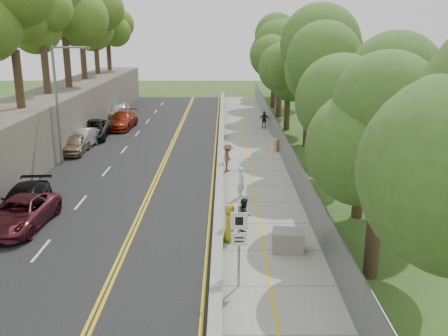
{
  "coord_description": "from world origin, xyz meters",
  "views": [
    {
      "loc": [
        0.55,
        -19.24,
        9.09
      ],
      "look_at": [
        0.5,
        8.0,
        1.4
      ],
      "focal_mm": 40.0,
      "sensor_mm": 36.0,
      "label": 1
    }
  ],
  "objects_px": {
    "painter_0": "(229,223)",
    "streetlight": "(60,97)",
    "person_far": "(264,120)",
    "concrete_block": "(288,241)",
    "car_2": "(20,213)",
    "signpost": "(239,238)",
    "construction_barrel": "(274,145)"
  },
  "relations": [
    {
      "from": "concrete_block",
      "to": "streetlight",
      "type": "bearing_deg",
      "value": 134.38
    },
    {
      "from": "streetlight",
      "to": "construction_barrel",
      "type": "height_order",
      "value": "streetlight"
    },
    {
      "from": "streetlight",
      "to": "signpost",
      "type": "relative_size",
      "value": 2.58
    },
    {
      "from": "concrete_block",
      "to": "car_2",
      "type": "bearing_deg",
      "value": 168.45
    },
    {
      "from": "streetlight",
      "to": "person_far",
      "type": "relative_size",
      "value": 5.01
    },
    {
      "from": "construction_barrel",
      "to": "car_2",
      "type": "xyz_separation_m",
      "value": [
        -13.3,
        -15.1,
        0.22
      ]
    },
    {
      "from": "construction_barrel",
      "to": "concrete_block",
      "type": "relative_size",
      "value": 0.72
    },
    {
      "from": "streetlight",
      "to": "concrete_block",
      "type": "relative_size",
      "value": 6.08
    },
    {
      "from": "concrete_block",
      "to": "signpost",
      "type": "bearing_deg",
      "value": -125.15
    },
    {
      "from": "signpost",
      "to": "car_2",
      "type": "bearing_deg",
      "value": 151.11
    },
    {
      "from": "signpost",
      "to": "concrete_block",
      "type": "height_order",
      "value": "signpost"
    },
    {
      "from": "concrete_block",
      "to": "car_2",
      "type": "height_order",
      "value": "car_2"
    },
    {
      "from": "streetlight",
      "to": "person_far",
      "type": "height_order",
      "value": "streetlight"
    },
    {
      "from": "painter_0",
      "to": "streetlight",
      "type": "bearing_deg",
      "value": 65.67
    },
    {
      "from": "signpost",
      "to": "person_far",
      "type": "relative_size",
      "value": 1.94
    },
    {
      "from": "car_2",
      "to": "painter_0",
      "type": "height_order",
      "value": "painter_0"
    },
    {
      "from": "streetlight",
      "to": "car_2",
      "type": "height_order",
      "value": "streetlight"
    },
    {
      "from": "concrete_block",
      "to": "person_far",
      "type": "height_order",
      "value": "person_far"
    },
    {
      "from": "car_2",
      "to": "person_far",
      "type": "bearing_deg",
      "value": 64.56
    },
    {
      "from": "car_2",
      "to": "painter_0",
      "type": "xyz_separation_m",
      "value": [
        9.75,
        -1.53,
        0.17
      ]
    },
    {
      "from": "streetlight",
      "to": "signpost",
      "type": "distance_m",
      "value": 20.72
    },
    {
      "from": "concrete_block",
      "to": "person_far",
      "type": "bearing_deg",
      "value": 87.83
    },
    {
      "from": "streetlight",
      "to": "construction_barrel",
      "type": "distance_m",
      "value": 15.75
    },
    {
      "from": "streetlight",
      "to": "concrete_block",
      "type": "height_order",
      "value": "streetlight"
    },
    {
      "from": "streetlight",
      "to": "painter_0",
      "type": "xyz_separation_m",
      "value": [
        11.21,
        -13.0,
        -3.74
      ]
    },
    {
      "from": "person_far",
      "to": "concrete_block",
      "type": "bearing_deg",
      "value": 99.41
    },
    {
      "from": "signpost",
      "to": "car_2",
      "type": "xyz_separation_m",
      "value": [
        -10.05,
        5.55,
        -1.23
      ]
    },
    {
      "from": "streetlight",
      "to": "person_far",
      "type": "xyz_separation_m",
      "value": [
        14.66,
        12.39,
        -3.79
      ]
    },
    {
      "from": "signpost",
      "to": "person_far",
      "type": "distance_m",
      "value": 29.6
    },
    {
      "from": "construction_barrel",
      "to": "painter_0",
      "type": "xyz_separation_m",
      "value": [
        -3.55,
        -16.63,
        0.38
      ]
    },
    {
      "from": "streetlight",
      "to": "painter_0",
      "type": "bearing_deg",
      "value": -49.22
    },
    {
      "from": "construction_barrel",
      "to": "signpost",
      "type": "bearing_deg",
      "value": -98.95
    }
  ]
}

